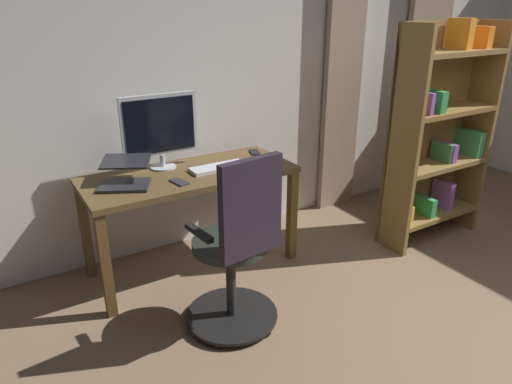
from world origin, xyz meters
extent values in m
cube|color=silver|center=(0.00, -2.70, 1.26)|extent=(5.33, 0.10, 2.52)
cube|color=tan|center=(-1.36, -2.59, 1.07)|extent=(0.54, 0.06, 2.14)
cube|color=tan|center=(-0.32, -2.59, 1.07)|extent=(0.38, 0.06, 2.14)
cube|color=brown|center=(1.31, -2.24, 0.72)|extent=(1.44, 0.61, 0.04)
cube|color=brown|center=(0.63, -1.97, 0.35)|extent=(0.06, 0.06, 0.70)
cube|color=brown|center=(1.99, -1.97, 0.35)|extent=(0.06, 0.06, 0.70)
cube|color=brown|center=(0.63, -2.51, 0.35)|extent=(0.06, 0.06, 0.70)
cube|color=brown|center=(1.99, -2.51, 0.35)|extent=(0.06, 0.06, 0.70)
cylinder|color=black|center=(1.38, -1.54, 0.04)|extent=(0.56, 0.56, 0.02)
sphere|color=black|center=(1.12, -1.57, 0.03)|extent=(0.05, 0.05, 0.05)
sphere|color=black|center=(1.33, -1.79, 0.03)|extent=(0.05, 0.05, 0.05)
sphere|color=black|center=(1.60, -1.66, 0.03)|extent=(0.05, 0.05, 0.05)
sphere|color=black|center=(1.57, -1.36, 0.03)|extent=(0.05, 0.05, 0.05)
sphere|color=black|center=(1.27, -1.30, 0.03)|extent=(0.05, 0.05, 0.05)
cylinder|color=black|center=(1.38, -1.54, 0.27)|extent=(0.06, 0.06, 0.47)
cylinder|color=#222821|center=(1.38, -1.54, 0.53)|extent=(0.49, 0.49, 0.05)
cube|color=#261E2A|center=(1.36, -1.34, 0.83)|extent=(0.38, 0.09, 0.54)
cube|color=black|center=(1.58, -1.51, 0.67)|extent=(0.07, 0.24, 0.03)
cube|color=black|center=(1.18, -1.56, 0.67)|extent=(0.07, 0.24, 0.03)
cylinder|color=#B7BCC1|center=(1.43, -2.43, 0.74)|extent=(0.18, 0.18, 0.01)
cylinder|color=#B7BCC1|center=(1.43, -2.43, 0.79)|extent=(0.04, 0.04, 0.08)
cube|color=#B7BCC1|center=(1.43, -2.43, 1.04)|extent=(0.53, 0.03, 0.42)
cube|color=black|center=(1.43, -2.41, 1.04)|extent=(0.49, 0.01, 0.37)
cube|color=silver|center=(1.11, -2.20, 0.75)|extent=(0.40, 0.14, 0.02)
cube|color=#232328|center=(1.77, -2.20, 0.75)|extent=(0.37, 0.34, 0.02)
cube|color=#232328|center=(1.71, -2.30, 0.87)|extent=(0.37, 0.34, 0.04)
ellipsoid|color=white|center=(0.69, -2.16, 0.75)|extent=(0.06, 0.10, 0.04)
cube|color=#333338|center=(1.45, -2.09, 0.74)|extent=(0.09, 0.15, 0.01)
cube|color=black|center=(0.70, -2.39, 0.74)|extent=(0.11, 0.16, 0.01)
cube|color=olive|center=(-0.97, -1.68, 0.85)|extent=(0.04, 0.30, 1.69)
cube|color=olive|center=(-0.13, -1.68, 0.85)|extent=(0.04, 0.30, 1.69)
cube|color=olive|center=(-0.55, -1.81, 0.85)|extent=(0.88, 0.04, 1.69)
cube|color=olive|center=(-0.55, -1.68, 0.21)|extent=(0.81, 0.30, 0.04)
cube|color=olive|center=(-0.55, -1.68, 0.63)|extent=(0.81, 0.30, 0.04)
cube|color=olive|center=(-0.55, -1.68, 1.06)|extent=(0.81, 0.30, 0.04)
cube|color=olive|center=(-0.55, -1.68, 1.48)|extent=(0.81, 0.30, 0.04)
cube|color=#A053AD|center=(-0.68, -1.68, 0.34)|extent=(0.05, 0.19, 0.23)
cube|color=purple|center=(-0.62, -1.68, 0.72)|extent=(0.05, 0.21, 0.14)
cube|color=green|center=(-0.35, -1.68, 1.15)|extent=(0.06, 0.26, 0.16)
cube|color=orange|center=(-0.58, -1.68, 1.60)|extent=(0.06, 0.19, 0.21)
cube|color=green|center=(-0.44, -1.68, 0.30)|extent=(0.06, 0.24, 0.15)
cube|color=#439259|center=(-0.58, -1.68, 0.73)|extent=(0.04, 0.19, 0.15)
cube|color=#8855AB|center=(-0.24, -1.68, 1.15)|extent=(0.04, 0.24, 0.15)
cube|color=orange|center=(-0.79, -1.68, 1.57)|extent=(0.06, 0.21, 0.15)
cube|color=gold|center=(-0.20, -1.68, 0.30)|extent=(0.06, 0.21, 0.14)
cube|color=green|center=(-0.91, -1.68, 0.75)|extent=(0.07, 0.24, 0.20)
camera|label=1|loc=(2.46, 0.54, 1.82)|focal=32.54mm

